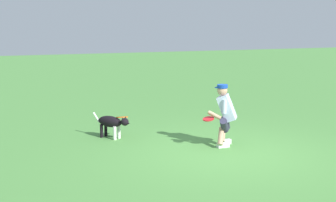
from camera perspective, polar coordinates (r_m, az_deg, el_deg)
name	(u,v)px	position (r m, az deg, el deg)	size (l,w,h in m)	color
ground_plane	(227,154)	(9.00, 7.47, -6.68)	(60.00, 60.00, 0.00)	#519244
person	(225,113)	(9.43, 7.20, -1.54)	(0.71, 0.61, 1.29)	silver
dog	(112,123)	(10.12, -7.10, -2.74)	(0.67, 0.89, 0.54)	black
frisbee_flying	(122,117)	(10.04, -5.81, -2.04)	(0.26, 0.26, 0.02)	#F55612
frisbee_held	(208,119)	(9.26, 5.13, -2.26)	(0.23, 0.23, 0.02)	red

